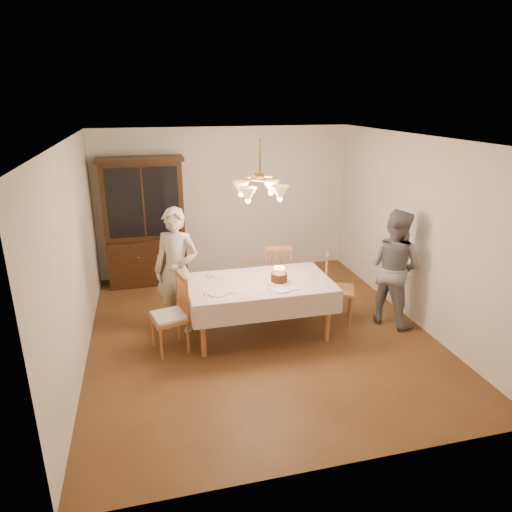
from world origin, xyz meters
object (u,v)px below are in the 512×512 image
object	(u,v)px
dining_table	(260,287)
birthday_cake	(279,278)
china_hutch	(145,224)
chair_far_side	(277,277)
elderly_woman	(177,271)

from	to	relation	value
dining_table	birthday_cake	world-z (taller)	birthday_cake
china_hutch	chair_far_side	world-z (taller)	china_hutch
dining_table	elderly_woman	size ratio (longest dim) A/B	1.11
chair_far_side	elderly_woman	distance (m)	1.66
chair_far_side	elderly_woman	bearing A→B (deg)	-163.84
chair_far_side	birthday_cake	world-z (taller)	chair_far_side
elderly_woman	birthday_cake	xyz separation A→B (m)	(1.29, -0.49, -0.04)
dining_table	birthday_cake	distance (m)	0.29
chair_far_side	dining_table	bearing A→B (deg)	-119.95
china_hutch	elderly_woman	xyz separation A→B (m)	(0.37, -1.84, -0.18)
dining_table	china_hutch	world-z (taller)	china_hutch
china_hutch	elderly_woman	world-z (taller)	china_hutch
china_hutch	chair_far_side	xyz separation A→B (m)	(1.92, -1.40, -0.60)
chair_far_side	elderly_woman	size ratio (longest dim) A/B	0.58
chair_far_side	elderly_woman	xyz separation A→B (m)	(-1.55, -0.45, 0.42)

